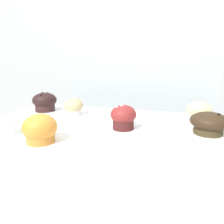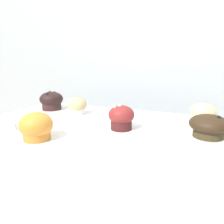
{
  "view_description": "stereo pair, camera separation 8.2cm",
  "coord_description": "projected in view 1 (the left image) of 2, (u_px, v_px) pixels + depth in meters",
  "views": [
    {
      "loc": [
        0.22,
        -0.7,
        1.12
      ],
      "look_at": [
        0.0,
        0.06,
        0.93
      ],
      "focal_mm": 35.0,
      "sensor_mm": 36.0,
      "label": 1
    },
    {
      "loc": [
        0.3,
        -0.67,
        1.12
      ],
      "look_at": [
        0.0,
        0.06,
        0.93
      ],
      "focal_mm": 35.0,
      "sensor_mm": 36.0,
      "label": 2
    }
  ],
  "objects": [
    {
      "name": "muffin_front_left",
      "position": [
        123.0,
        117.0,
        0.76
      ],
      "size": [
        0.09,
        0.09,
        0.09
      ],
      "color": "#471B1B",
      "rests_on": "display_counter"
    },
    {
      "name": "muffin_front_center",
      "position": [
        199.0,
        112.0,
        0.85
      ],
      "size": [
        0.09,
        0.09,
        0.08
      ],
      "color": "white",
      "rests_on": "display_counter"
    },
    {
      "name": "wall_back",
      "position": [
        136.0,
        97.0,
        1.33
      ],
      "size": [
        3.2,
        0.1,
        1.8
      ],
      "primitive_type": "cube",
      "color": "#A8B2B7",
      "rests_on": "ground"
    },
    {
      "name": "price_card",
      "position": [
        7.0,
        125.0,
        0.7
      ],
      "size": [
        0.06,
        0.06,
        0.06
      ],
      "color": "white",
      "rests_on": "display_counter"
    },
    {
      "name": "muffin_back_left",
      "position": [
        45.0,
        102.0,
        1.03
      ],
      "size": [
        0.11,
        0.11,
        0.09
      ],
      "color": "#341E1C",
      "rests_on": "display_counter"
    },
    {
      "name": "muffin_back_center",
      "position": [
        73.0,
        107.0,
        0.95
      ],
      "size": [
        0.09,
        0.09,
        0.08
      ],
      "color": "silver",
      "rests_on": "display_counter"
    },
    {
      "name": "muffin_front_right",
      "position": [
        40.0,
        129.0,
        0.64
      ],
      "size": [
        0.1,
        0.1,
        0.08
      ],
      "color": "orange",
      "rests_on": "display_counter"
    },
    {
      "name": "muffin_back_right",
      "position": [
        209.0,
        123.0,
        0.71
      ],
      "size": [
        0.12,
        0.12,
        0.07
      ],
      "color": "#3B311C",
      "rests_on": "display_counter"
    }
  ]
}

